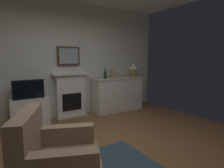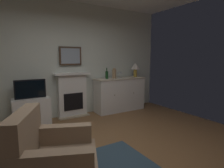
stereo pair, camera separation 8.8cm
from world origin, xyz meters
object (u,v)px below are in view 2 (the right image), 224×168
at_px(sideboard_cabinet, 120,94).
at_px(tv_cabinet, 32,112).
at_px(wine_glass_center, 121,73).
at_px(armchair, 52,160).
at_px(fireplace_unit, 72,95).
at_px(wine_bottle, 107,75).
at_px(framed_picture, 70,56).
at_px(tv_set, 30,89).
at_px(table_lamp, 135,67).
at_px(vase_decorative, 114,73).
at_px(wine_glass_left, 119,74).

distance_m(sideboard_cabinet, tv_cabinet, 2.28).
relative_size(wine_glass_center, armchair, 0.16).
bearing_deg(armchair, fireplace_unit, 66.62).
bearing_deg(wine_bottle, framed_picture, 164.52).
xyz_separation_m(fireplace_unit, framed_picture, (0.00, 0.05, 0.96)).
xyz_separation_m(framed_picture, wine_glass_center, (1.34, -0.22, -0.47)).
bearing_deg(tv_set, armchair, -92.46).
distance_m(fireplace_unit, tv_cabinet, 1.02).
relative_size(sideboard_cabinet, table_lamp, 3.59).
bearing_deg(fireplace_unit, vase_decorative, -11.76).
relative_size(wine_glass_left, vase_decorative, 0.59).
distance_m(sideboard_cabinet, wine_glass_center, 0.58).
relative_size(wine_glass_center, tv_cabinet, 0.22).
bearing_deg(framed_picture, armchair, -113.01).
height_order(sideboard_cabinet, wine_bottle, wine_bottle).
bearing_deg(tv_set, fireplace_unit, 10.77).
xyz_separation_m(sideboard_cabinet, tv_cabinet, (-2.28, 0.02, -0.16)).
relative_size(wine_bottle, vase_decorative, 1.03).
distance_m(tv_cabinet, tv_set, 0.50).
relative_size(fireplace_unit, wine_glass_center, 6.67).
xyz_separation_m(framed_picture, wine_bottle, (0.88, -0.24, -0.48)).
distance_m(fireplace_unit, vase_decorative, 1.22).
distance_m(sideboard_cabinet, wine_bottle, 0.70).
height_order(wine_glass_left, tv_cabinet, wine_glass_left).
relative_size(framed_picture, wine_glass_left, 3.33).
height_order(wine_glass_center, armchair, wine_glass_center).
relative_size(fireplace_unit, vase_decorative, 3.91).
bearing_deg(wine_bottle, vase_decorative, -7.70).
bearing_deg(wine_bottle, tv_set, 179.59).
bearing_deg(vase_decorative, wine_bottle, 172.30).
relative_size(framed_picture, tv_set, 0.89).
bearing_deg(armchair, wine_bottle, 49.46).
distance_m(fireplace_unit, armchair, 2.71).
bearing_deg(wine_glass_center, tv_cabinet, 179.68).
bearing_deg(armchair, sideboard_cabinet, 44.15).
height_order(framed_picture, wine_glass_center, framed_picture).
bearing_deg(sideboard_cabinet, framed_picture, 170.31).
relative_size(wine_glass_left, tv_cabinet, 0.22).
relative_size(fireplace_unit, table_lamp, 2.75).
bearing_deg(framed_picture, tv_cabinet, -167.99).
relative_size(table_lamp, wine_glass_center, 2.42).
relative_size(table_lamp, wine_glass_left, 2.42).
height_order(wine_bottle, tv_cabinet, wine_bottle).
bearing_deg(armchair, vase_decorative, 46.18).
bearing_deg(vase_decorative, wine_glass_left, 2.36).
relative_size(framed_picture, wine_bottle, 1.90).
bearing_deg(sideboard_cabinet, wine_glass_center, 3.25).
relative_size(framed_picture, tv_cabinet, 0.73).
xyz_separation_m(wine_bottle, wine_glass_left, (0.35, -0.02, 0.01)).
height_order(vase_decorative, tv_cabinet, vase_decorative).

